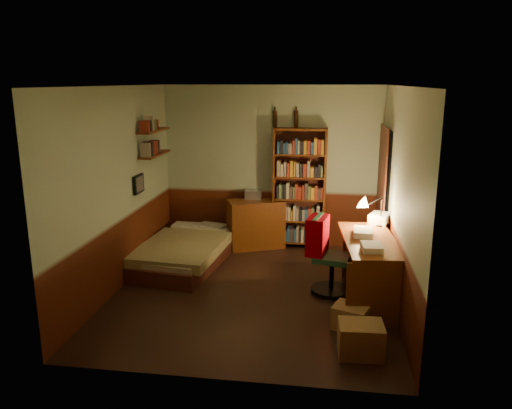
# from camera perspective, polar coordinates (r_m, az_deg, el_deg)

# --- Properties ---
(floor) EXTENTS (3.50, 4.00, 0.02)m
(floor) POSITION_cam_1_polar(r_m,az_deg,el_deg) (6.59, -0.32, -9.94)
(floor) COLOR black
(floor) RESTS_ON ground
(ceiling) EXTENTS (3.50, 4.00, 0.02)m
(ceiling) POSITION_cam_1_polar(r_m,az_deg,el_deg) (6.02, -0.35, 13.49)
(ceiling) COLOR silver
(ceiling) RESTS_ON wall_back
(wall_back) EXTENTS (3.50, 0.02, 2.60)m
(wall_back) POSITION_cam_1_polar(r_m,az_deg,el_deg) (8.13, 1.78, 4.34)
(wall_back) COLOR #96A787
(wall_back) RESTS_ON ground
(wall_left) EXTENTS (0.02, 4.00, 2.60)m
(wall_left) POSITION_cam_1_polar(r_m,az_deg,el_deg) (6.66, -15.48, 1.68)
(wall_left) COLOR #96A787
(wall_left) RESTS_ON ground
(wall_right) EXTENTS (0.02, 4.00, 2.60)m
(wall_right) POSITION_cam_1_polar(r_m,az_deg,el_deg) (6.17, 16.05, 0.68)
(wall_right) COLOR #96A787
(wall_right) RESTS_ON ground
(wall_front) EXTENTS (3.50, 0.02, 2.60)m
(wall_front) POSITION_cam_1_polar(r_m,az_deg,el_deg) (4.27, -4.35, -4.65)
(wall_front) COLOR #96A787
(wall_front) RESTS_ON ground
(doorway) EXTENTS (0.06, 0.90, 2.00)m
(doorway) POSITION_cam_1_polar(r_m,az_deg,el_deg) (7.49, 14.32, 0.72)
(doorway) COLOR black
(doorway) RESTS_ON ground
(door_trim) EXTENTS (0.02, 0.98, 2.08)m
(door_trim) POSITION_cam_1_polar(r_m,az_deg,el_deg) (7.49, 14.05, 0.73)
(door_trim) COLOR #3B1810
(door_trim) RESTS_ON ground
(bed) EXTENTS (1.33, 2.14, 0.60)m
(bed) POSITION_cam_1_polar(r_m,az_deg,el_deg) (7.55, -8.20, -4.41)
(bed) COLOR olive
(bed) RESTS_ON ground
(dresser) EXTENTS (0.99, 0.76, 0.79)m
(dresser) POSITION_cam_1_polar(r_m,az_deg,el_deg) (8.12, -0.02, -2.23)
(dresser) COLOR #59290E
(dresser) RESTS_ON ground
(mini_stereo) EXTENTS (0.28, 0.23, 0.14)m
(mini_stereo) POSITION_cam_1_polar(r_m,az_deg,el_deg) (8.14, -0.33, 1.17)
(mini_stereo) COLOR #B2B2B7
(mini_stereo) RESTS_ON dresser
(bookshelf) EXTENTS (0.84, 0.29, 1.94)m
(bookshelf) POSITION_cam_1_polar(r_m,az_deg,el_deg) (8.00, 4.98, 1.73)
(bookshelf) COLOR #59290E
(bookshelf) RESTS_ON ground
(bottle_left) EXTENTS (0.09, 0.09, 0.26)m
(bottle_left) POSITION_cam_1_polar(r_m,az_deg,el_deg) (7.98, 2.17, 9.74)
(bottle_left) COLOR black
(bottle_left) RESTS_ON bookshelf
(bottle_right) EXTENTS (0.08, 0.08, 0.27)m
(bottle_right) POSITION_cam_1_polar(r_m,az_deg,el_deg) (7.95, 4.60, 9.72)
(bottle_right) COLOR black
(bottle_right) RESTS_ON bookshelf
(desk) EXTENTS (0.75, 1.54, 0.80)m
(desk) POSITION_cam_1_polar(r_m,az_deg,el_deg) (6.33, 12.69, -7.31)
(desk) COLOR #59290E
(desk) RESTS_ON ground
(paper_stack) EXTENTS (0.34, 0.39, 0.13)m
(paper_stack) POSITION_cam_1_polar(r_m,az_deg,el_deg) (6.90, 13.95, -1.55)
(paper_stack) COLOR silver
(paper_stack) RESTS_ON desk
(desk_lamp) EXTENTS (0.21, 0.21, 0.64)m
(desk_lamp) POSITION_cam_1_polar(r_m,az_deg,el_deg) (6.72, 14.17, 0.24)
(desk_lamp) COLOR black
(desk_lamp) RESTS_ON desk
(office_chair) EXTENTS (0.59, 0.54, 1.02)m
(office_chair) POSITION_cam_1_polar(r_m,az_deg,el_deg) (6.44, 8.71, -5.70)
(office_chair) COLOR #2B573A
(office_chair) RESTS_ON ground
(red_jacket) EXTENTS (0.36, 0.46, 0.48)m
(red_jacket) POSITION_cam_1_polar(r_m,az_deg,el_deg) (6.01, 6.55, 0.43)
(red_jacket) COLOR #AA000D
(red_jacket) RESTS_ON office_chair
(wall_shelf_lower) EXTENTS (0.20, 0.90, 0.03)m
(wall_shelf_lower) POSITION_cam_1_polar(r_m,az_deg,el_deg) (7.57, -11.49, 5.65)
(wall_shelf_lower) COLOR #59290E
(wall_shelf_lower) RESTS_ON wall_left
(wall_shelf_upper) EXTENTS (0.20, 0.90, 0.03)m
(wall_shelf_upper) POSITION_cam_1_polar(r_m,az_deg,el_deg) (7.53, -11.62, 8.28)
(wall_shelf_upper) COLOR #59290E
(wall_shelf_upper) RESTS_ON wall_left
(framed_picture) EXTENTS (0.04, 0.32, 0.26)m
(framed_picture) POSITION_cam_1_polar(r_m,az_deg,el_deg) (7.20, -13.28, 2.30)
(framed_picture) COLOR black
(framed_picture) RESTS_ON wall_left
(cardboard_box_a) EXTENTS (0.46, 0.38, 0.33)m
(cardboard_box_a) POSITION_cam_1_polar(r_m,az_deg,el_deg) (5.24, 11.87, -14.83)
(cardboard_box_a) COLOR olive
(cardboard_box_a) RESTS_ON ground
(cardboard_box_b) EXTENTS (0.46, 0.42, 0.26)m
(cardboard_box_b) POSITION_cam_1_polar(r_m,az_deg,el_deg) (5.72, 10.79, -12.53)
(cardboard_box_b) COLOR olive
(cardboard_box_b) RESTS_ON ground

